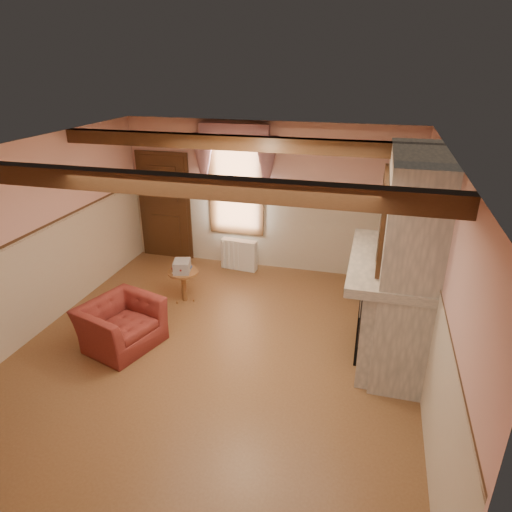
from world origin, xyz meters
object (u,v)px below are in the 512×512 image
(bowl, at_px, (392,255))
(radiator, at_px, (239,255))
(armchair, at_px, (121,324))
(mantel_clock, at_px, (392,233))
(oil_lamp, at_px, (393,235))
(side_table, at_px, (184,286))

(bowl, bearing_deg, radiator, 142.63)
(armchair, height_order, mantel_clock, mantel_clock)
(bowl, relative_size, oil_lamp, 1.19)
(armchair, relative_size, oil_lamp, 3.67)
(bowl, bearing_deg, mantel_clock, 90.00)
(side_table, relative_size, mantel_clock, 2.29)
(side_table, bearing_deg, mantel_clock, 1.14)
(bowl, bearing_deg, oil_lamp, 90.00)
(armchair, height_order, oil_lamp, oil_lamp)
(oil_lamp, bearing_deg, side_table, 177.83)
(armchair, height_order, radiator, armchair)
(armchair, xyz_separation_m, oil_lamp, (3.59, 1.33, 1.23))
(oil_lamp, bearing_deg, armchair, -159.68)
(side_table, xyz_separation_m, oil_lamp, (3.26, -0.12, 1.29))
(oil_lamp, bearing_deg, radiator, 149.69)
(side_table, bearing_deg, bowl, -10.65)
(radiator, relative_size, oil_lamp, 2.50)
(side_table, height_order, mantel_clock, mantel_clock)
(radiator, distance_m, oil_lamp, 3.40)
(radiator, relative_size, mantel_clock, 2.92)
(armchair, bearing_deg, mantel_clock, -49.38)
(bowl, height_order, mantel_clock, mantel_clock)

